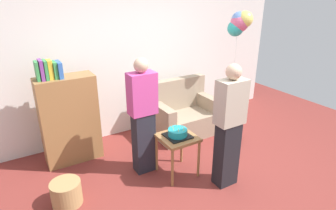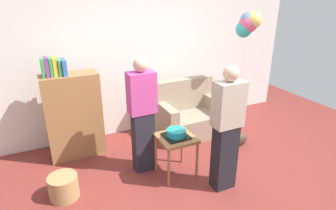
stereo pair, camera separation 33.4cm
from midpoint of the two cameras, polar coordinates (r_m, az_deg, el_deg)
The scene contains 11 objects.
ground_plane at distance 3.95m, azimuth 4.80°, elevation -15.73°, with size 8.00×8.00×0.00m, color maroon.
wall_back at distance 5.04m, azimuth -8.54°, elevation 9.61°, with size 6.00×0.10×2.70m, color silver.
couch at distance 5.08m, azimuth 1.17°, elevation -2.04°, with size 1.10×0.70×0.96m.
bookshelf at distance 4.45m, azimuth -21.14°, elevation -2.51°, with size 0.80×0.36×1.57m.
side_table at distance 3.90m, azimuth -0.57°, elevation -7.43°, with size 0.48×0.48×0.58m.
birthday_cake at distance 3.83m, azimuth -0.57°, elevation -5.63°, with size 0.32×0.32×0.17m.
person_blowing_candles at distance 3.86m, azimuth -7.50°, elevation -2.35°, with size 0.36×0.22×1.63m.
person_holding_cake at distance 3.60m, azimuth 9.44°, elevation -4.34°, with size 0.36×0.22×1.63m.
wicker_basket at distance 3.84m, azimuth -22.04°, elevation -15.99°, with size 0.36×0.36×0.30m, color #A88451.
handbag at distance 4.98m, azimuth 11.36°, elevation -6.15°, with size 0.28×0.14×0.20m, color #473328.
balloon_bunch at distance 5.01m, azimuth 12.19°, elevation 15.73°, with size 0.37×0.36×2.09m.
Camera 1 is at (-2.02, -2.42, 2.42)m, focal length 30.64 mm.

